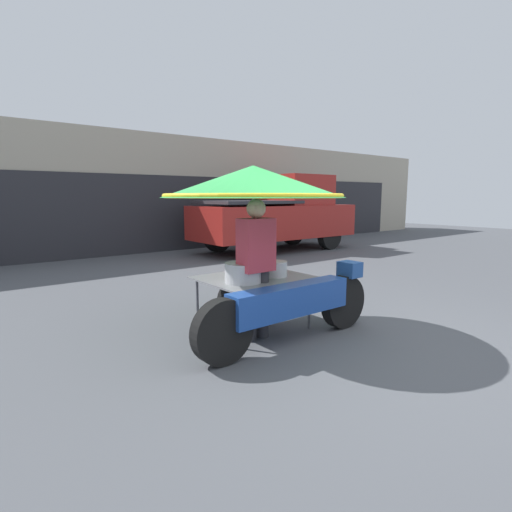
% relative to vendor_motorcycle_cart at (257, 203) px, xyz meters
% --- Properties ---
extents(ground_plane, '(36.00, 36.00, 0.00)m').
position_rel_vendor_motorcycle_cart_xyz_m(ground_plane, '(0.52, -1.07, -1.47)').
color(ground_plane, '#4C4F54').
extents(shopfront_building, '(28.00, 2.06, 3.27)m').
position_rel_vendor_motorcycle_cart_xyz_m(shopfront_building, '(0.52, 7.93, 0.15)').
color(shopfront_building, '#B2A893').
rests_on(shopfront_building, ground).
extents(vendor_motorcycle_cart, '(2.33, 2.07, 1.89)m').
position_rel_vendor_motorcycle_cart_xyz_m(vendor_motorcycle_cart, '(0.00, 0.00, 0.00)').
color(vendor_motorcycle_cart, black).
rests_on(vendor_motorcycle_cart, ground).
extents(vendor_person, '(0.38, 0.22, 1.52)m').
position_rel_vendor_motorcycle_cart_xyz_m(vendor_person, '(-0.19, -0.22, -0.63)').
color(vendor_person, '#2D2D33').
rests_on(vendor_person, ground).
extents(pickup_truck, '(4.81, 1.84, 2.15)m').
position_rel_vendor_motorcycle_cart_xyz_m(pickup_truck, '(4.81, 5.06, -0.45)').
color(pickup_truck, black).
rests_on(pickup_truck, ground).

